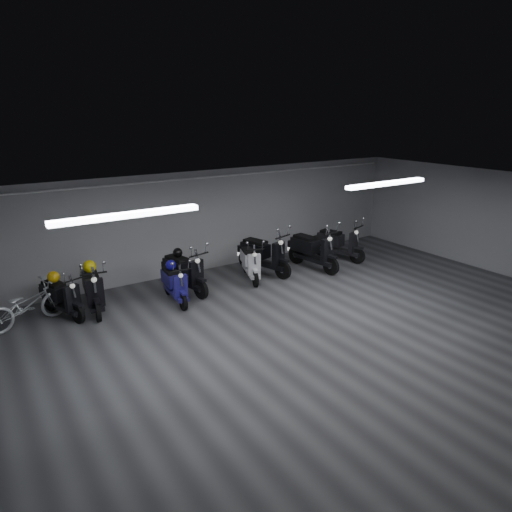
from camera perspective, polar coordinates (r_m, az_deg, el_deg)
floor at (r=9.05m, az=6.53°, el=-10.93°), size 14.00×10.00×0.01m
ceiling at (r=8.09m, az=7.23°, el=6.81°), size 14.00×10.00×0.01m
back_wall at (r=12.54m, az=-7.90°, el=4.14°), size 14.00×0.01×2.80m
fluor_strip_left at (r=7.54m, az=-15.83°, el=4.97°), size 2.40×0.18×0.08m
fluor_strip_right at (r=10.89m, az=16.07°, el=8.74°), size 2.40×0.18×0.08m
conduit at (r=12.24m, az=-7.97°, el=9.62°), size 13.60×0.05×0.05m
scooter_0 at (r=10.71m, az=-23.28°, el=-4.06°), size 1.09×1.71×1.21m
scooter_1 at (r=10.75m, az=-19.86°, el=-3.18°), size 0.83×1.87×1.34m
scooter_4 at (r=10.77m, az=-10.20°, el=-2.79°), size 0.64×1.62×1.18m
scooter_5 at (r=11.30m, az=-8.97°, el=-1.22°), size 0.99×1.93×1.37m
scooter_6 at (r=12.02m, az=-0.70°, el=-0.19°), size 1.06×1.73×1.22m
scooter_7 at (r=12.42m, az=1.05°, el=0.97°), size 1.16×2.07×1.46m
scooter_8 at (r=12.90m, az=7.24°, el=1.49°), size 0.94×2.05×1.47m
scooter_9 at (r=13.86m, az=10.47°, el=2.27°), size 1.14×1.94×1.37m
bicycle at (r=10.65m, az=-26.92°, el=-5.02°), size 1.79×1.04×1.09m
helmet_0 at (r=10.89m, az=-20.17°, el=-1.24°), size 0.29×0.29×0.29m
helmet_1 at (r=11.41m, az=-9.81°, el=0.42°), size 0.24×0.24×0.24m
helmet_2 at (r=10.80m, az=-24.08°, el=-2.42°), size 0.26×0.26×0.26m
helmet_3 at (r=10.88m, az=-10.65°, el=-1.13°), size 0.25×0.25×0.25m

